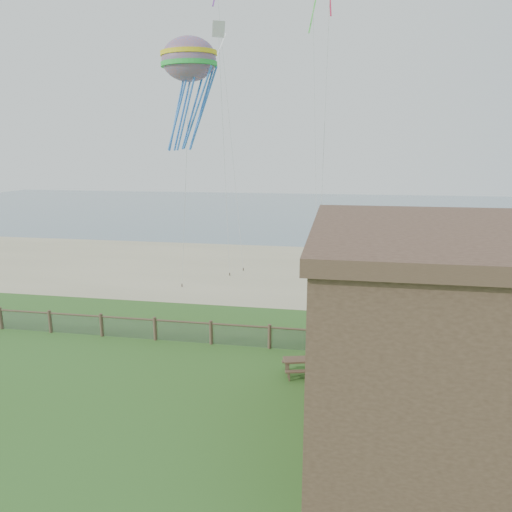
% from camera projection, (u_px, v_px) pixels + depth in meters
% --- Properties ---
extents(ground, '(160.00, 160.00, 0.00)m').
position_uv_depth(ground, '(169.00, 406.00, 17.47)').
color(ground, '#366021').
rests_on(ground, ground).
extents(sand_beach, '(72.00, 20.00, 0.02)m').
position_uv_depth(sand_beach, '(262.00, 269.00, 38.62)').
color(sand_beach, tan).
rests_on(sand_beach, ground).
extents(ocean, '(160.00, 68.00, 0.02)m').
position_uv_depth(ocean, '(302.00, 209.00, 80.93)').
color(ocean, slate).
rests_on(ocean, ground).
extents(chainlink_fence, '(36.20, 0.20, 1.25)m').
position_uv_depth(chainlink_fence, '(211.00, 334.00, 23.12)').
color(chainlink_fence, '#483528').
rests_on(chainlink_fence, ground).
extents(motel_deck, '(15.00, 2.00, 0.50)m').
position_uv_depth(motel_deck, '(491.00, 369.00, 20.01)').
color(motel_deck, brown).
rests_on(motel_deck, ground).
extents(picnic_table, '(1.87, 1.59, 0.68)m').
position_uv_depth(picnic_table, '(302.00, 368.00, 19.90)').
color(picnic_table, brown).
rests_on(picnic_table, ground).
extents(octopus_kite, '(3.46, 2.47, 7.05)m').
position_uv_depth(octopus_kite, '(190.00, 91.00, 27.22)').
color(octopus_kite, '#E84E24').
extents(kite_white, '(1.49, 1.72, 2.05)m').
position_uv_depth(kite_white, '(219.00, 37.00, 28.86)').
color(kite_white, white).
extents(kite_green, '(1.89, 2.27, 3.12)m').
position_uv_depth(kite_green, '(313.00, 2.00, 32.49)').
color(kite_green, green).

